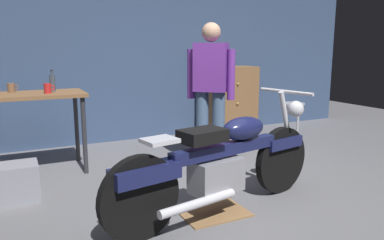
% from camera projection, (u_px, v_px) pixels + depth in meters
% --- Properties ---
extents(ground_plane, '(12.00, 12.00, 0.00)m').
position_uv_depth(ground_plane, '(231.00, 203.00, 3.38)').
color(ground_plane, slate).
extents(back_wall, '(8.00, 0.12, 3.10)m').
position_uv_depth(back_wall, '(134.00, 37.00, 5.56)').
color(back_wall, '#384C70').
rests_on(back_wall, ground_plane).
extents(workbench, '(1.30, 0.64, 0.90)m').
position_uv_depth(workbench, '(22.00, 104.00, 4.03)').
color(workbench, brown).
rests_on(workbench, ground_plane).
extents(motorcycle, '(2.16, 0.76, 1.00)m').
position_uv_depth(motorcycle, '(223.00, 161.00, 3.12)').
color(motorcycle, black).
rests_on(motorcycle, ground_plane).
extents(person_standing, '(0.45, 0.42, 1.67)m').
position_uv_depth(person_standing, '(211.00, 87.00, 4.39)').
color(person_standing, '#4A6486').
rests_on(person_standing, ground_plane).
extents(shop_stool, '(0.32, 0.32, 0.64)m').
position_uv_depth(shop_stool, '(292.00, 113.00, 5.16)').
color(shop_stool, '#B2B2B7').
rests_on(shop_stool, ground_plane).
extents(wooden_dresser, '(0.80, 0.47, 1.10)m').
position_uv_depth(wooden_dresser, '(230.00, 102.00, 5.91)').
color(wooden_dresser, brown).
rests_on(wooden_dresser, ground_plane).
extents(drip_tray, '(0.56, 0.40, 0.01)m').
position_uv_depth(drip_tray, '(214.00, 213.00, 3.17)').
color(drip_tray, olive).
rests_on(drip_tray, ground_plane).
extents(storage_bin, '(0.44, 0.32, 0.34)m').
position_uv_depth(storage_bin, '(13.00, 183.00, 3.42)').
color(storage_bin, gray).
rests_on(storage_bin, ground_plane).
extents(mug_brown_stoneware, '(0.12, 0.08, 0.10)m').
position_uv_depth(mug_brown_stoneware, '(11.00, 88.00, 4.09)').
color(mug_brown_stoneware, brown).
rests_on(mug_brown_stoneware, workbench).
extents(mug_red_diner, '(0.11, 0.08, 0.11)m').
position_uv_depth(mug_red_diner, '(48.00, 88.00, 4.02)').
color(mug_red_diner, red).
rests_on(mug_red_diner, workbench).
extents(bottle, '(0.06, 0.06, 0.24)m').
position_uv_depth(bottle, '(52.00, 83.00, 4.20)').
color(bottle, '#3F4C59').
rests_on(bottle, workbench).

